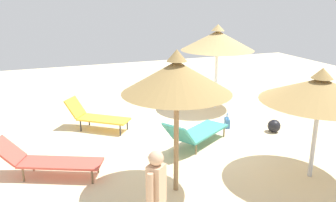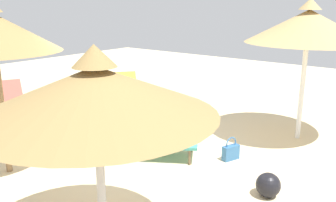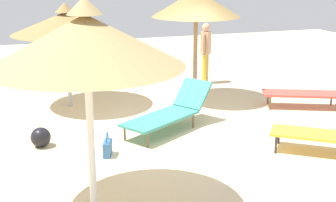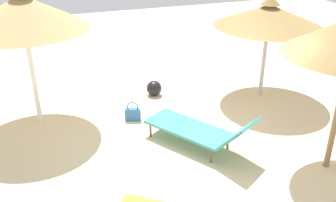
{
  "view_description": "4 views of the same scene",
  "coord_description": "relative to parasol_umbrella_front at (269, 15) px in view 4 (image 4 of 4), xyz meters",
  "views": [
    {
      "loc": [
        7.88,
        -3.56,
        3.81
      ],
      "look_at": [
        -0.64,
        -0.35,
        1.06
      ],
      "focal_mm": 37.91,
      "sensor_mm": 36.0,
      "label": 1
    },
    {
      "loc": [
        4.74,
        4.48,
        2.78
      ],
      "look_at": [
        -0.31,
        0.52,
        1.04
      ],
      "focal_mm": 38.72,
      "sensor_mm": 36.0,
      "label": 2
    },
    {
      "loc": [
        -8.44,
        3.11,
        3.25
      ],
      "look_at": [
        -0.5,
        0.38,
        0.81
      ],
      "focal_mm": 50.88,
      "sensor_mm": 36.0,
      "label": 3
    },
    {
      "loc": [
        -2.5,
        -5.39,
        3.93
      ],
      "look_at": [
        -0.41,
        0.45,
        0.92
      ],
      "focal_mm": 40.69,
      "sensor_mm": 36.0,
      "label": 4
    }
  ],
  "objects": [
    {
      "name": "ground",
      "position": [
        -2.47,
        -1.8,
        -2.0
      ],
      "size": [
        24.0,
        24.0,
        0.1
      ],
      "primitive_type": "cube",
      "color": "beige"
    },
    {
      "name": "handbag",
      "position": [
        -3.26,
        -0.2,
        -1.8
      ],
      "size": [
        0.35,
        0.23,
        0.44
      ],
      "color": "#336699",
      "rests_on": "ground"
    },
    {
      "name": "lounge_chair_center",
      "position": [
        -2.33,
        -1.67,
        -1.56
      ],
      "size": [
        1.71,
        2.18,
        0.87
      ],
      "color": "teal",
      "rests_on": "ground"
    },
    {
      "name": "parasol_umbrella_near_left",
      "position": [
        -5.13,
        0.38,
        0.38
      ],
      "size": [
        2.46,
        2.46,
        2.87
      ],
      "color": "white",
      "rests_on": "ground"
    },
    {
      "name": "beach_ball",
      "position": [
        -2.44,
        0.86,
        -1.77
      ],
      "size": [
        0.37,
        0.37,
        0.37
      ],
      "primitive_type": "sphere",
      "color": "black",
      "rests_on": "ground"
    },
    {
      "name": "parasol_umbrella_front",
      "position": [
        0.0,
        0.0,
        0.0
      ],
      "size": [
        2.44,
        2.44,
        2.41
      ],
      "color": "#B2B2B7",
      "rests_on": "ground"
    }
  ]
}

